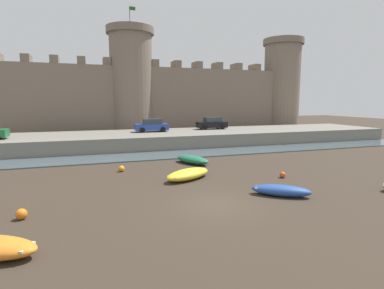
% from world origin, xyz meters
% --- Properties ---
extents(ground_plane, '(160.00, 160.00, 0.00)m').
position_xyz_m(ground_plane, '(0.00, 0.00, 0.00)').
color(ground_plane, '#382D23').
extents(water_channel, '(80.00, 4.50, 0.10)m').
position_xyz_m(water_channel, '(0.00, 14.91, 0.05)').
color(water_channel, '#47565B').
rests_on(water_channel, ground).
extents(quay_road, '(65.19, 10.00, 1.60)m').
position_xyz_m(quay_road, '(0.00, 22.16, 0.80)').
color(quay_road, slate).
rests_on(quay_road, ground).
extents(castle, '(60.19, 7.00, 19.17)m').
position_xyz_m(castle, '(-0.00, 32.62, 6.92)').
color(castle, '#7A6B5B').
rests_on(castle, ground).
extents(rowboat_midflat_centre, '(2.83, 3.79, 0.71)m').
position_xyz_m(rowboat_midflat_centre, '(2.20, 10.35, 0.37)').
color(rowboat_midflat_centre, '#1E6B47').
rests_on(rowboat_midflat_centre, ground).
extents(rowboat_midflat_right, '(4.06, 3.11, 0.73)m').
position_xyz_m(rowboat_midflat_right, '(0.22, 5.41, 0.38)').
color(rowboat_midflat_right, yellow).
rests_on(rowboat_midflat_right, ground).
extents(rowboat_near_channel_left, '(3.35, 2.81, 0.64)m').
position_xyz_m(rowboat_near_channel_left, '(4.17, 0.20, 0.34)').
color(rowboat_near_channel_left, '#234793').
rests_on(rowboat_near_channel_left, ground).
extents(mooring_buoy_near_shore, '(0.43, 0.43, 0.43)m').
position_xyz_m(mooring_buoy_near_shore, '(6.75, 3.68, 0.22)').
color(mooring_buoy_near_shore, '#E04C1E').
rests_on(mooring_buoy_near_shore, ground).
extents(mooring_buoy_off_centre, '(0.47, 0.47, 0.47)m').
position_xyz_m(mooring_buoy_off_centre, '(-3.97, 9.24, 0.23)').
color(mooring_buoy_off_centre, orange).
rests_on(mooring_buoy_off_centre, ground).
extents(mooring_buoy_mid_mud, '(0.51, 0.51, 0.51)m').
position_xyz_m(mooring_buoy_mid_mud, '(-9.26, 1.05, 0.25)').
color(mooring_buoy_mid_mud, orange).
rests_on(mooring_buoy_mid_mud, ground).
extents(car_quay_centre_west, '(4.14, 1.96, 1.62)m').
position_xyz_m(car_quay_centre_west, '(9.67, 24.08, 2.38)').
color(car_quay_centre_west, black).
rests_on(car_quay_centre_west, quay_road).
extents(car_quay_east, '(4.14, 1.96, 1.62)m').
position_xyz_m(car_quay_east, '(1.12, 23.06, 2.38)').
color(car_quay_east, '#263F99').
rests_on(car_quay_east, quay_road).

